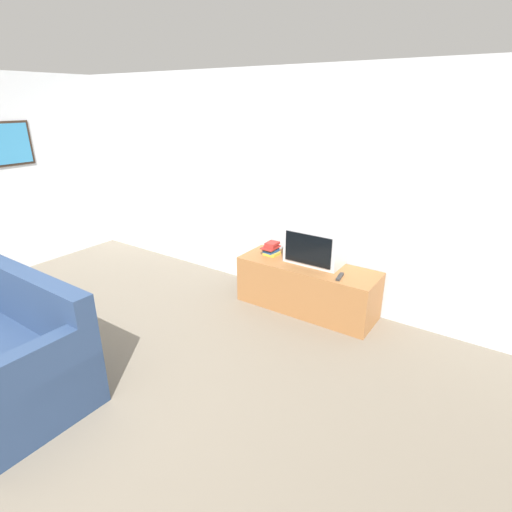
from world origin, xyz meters
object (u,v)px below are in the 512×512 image
object	(u,v)px
television	(315,245)
book_stack	(271,249)
remote_on_stand	(340,277)
tv_stand	(307,287)

from	to	relation	value
television	book_stack	size ratio (longest dim) A/B	2.90
television	remote_on_stand	distance (m)	0.50
remote_on_stand	television	bearing A→B (deg)	151.43
tv_stand	book_stack	distance (m)	0.62
television	remote_on_stand	world-z (taller)	television
book_stack	tv_stand	bearing A→B (deg)	-4.50
remote_on_stand	book_stack	bearing A→B (deg)	170.05
television	remote_on_stand	size ratio (longest dim) A/B	3.30
television	remote_on_stand	xyz separation A→B (m)	(0.41, -0.22, -0.20)
book_stack	remote_on_stand	world-z (taller)	book_stack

